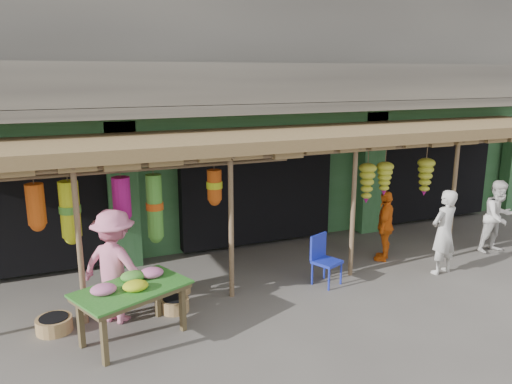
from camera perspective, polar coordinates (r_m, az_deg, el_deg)
name	(u,v)px	position (r m, az deg, el deg)	size (l,w,h in m)	color
ground	(301,279)	(9.89, 5.13, -9.86)	(80.00, 80.00, 0.00)	#514C47
building	(218,94)	(13.58, -4.41, 11.15)	(16.40, 6.80, 7.00)	gray
awning	(278,142)	(9.83, 2.52, 5.72)	(14.00, 2.70, 2.79)	brown
flower_table	(132,290)	(7.75, -14.02, -10.77)	(1.85, 1.50, 0.97)	brown
blue_chair	(323,257)	(9.56, 7.70, -7.36)	(0.60, 0.60, 0.95)	#1A29AF
basket_left	(54,325)	(8.57, -22.07, -13.86)	(0.55, 0.55, 0.23)	olive
basket_mid	(178,288)	(9.36, -8.94, -10.78)	(0.47, 0.47, 0.18)	brown
basket_right	(175,305)	(8.70, -9.27, -12.60)	(0.48, 0.48, 0.22)	#926344
person_front	(444,232)	(10.52, 20.67, -4.31)	(0.62, 0.41, 1.71)	beige
person_right	(498,217)	(12.24, 25.94, -2.55)	(0.79, 0.62, 1.63)	silver
person_vendor	(385,226)	(10.92, 14.55, -3.75)	(0.89, 0.37, 1.51)	orange
person_shopper	(115,266)	(8.29, -15.81, -8.15)	(1.20, 0.69, 1.85)	pink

